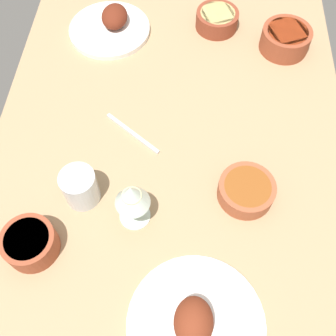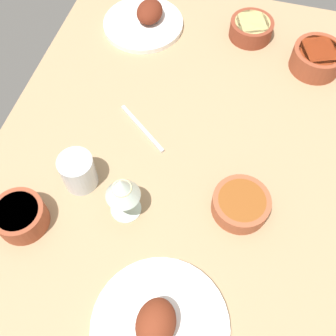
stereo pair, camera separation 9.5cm
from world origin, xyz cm
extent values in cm
cube|color=tan|center=(0.00, 0.00, 2.00)|extent=(140.00, 90.00, 4.00)
cylinder|color=white|center=(-34.34, -7.80, 4.80)|extent=(27.33, 27.33, 1.60)
ellipsoid|color=maroon|center=(-34.66, -7.13, 8.98)|extent=(9.52, 7.55, 7.34)
cylinder|color=white|center=(47.55, 20.80, 4.80)|extent=(24.13, 24.13, 1.60)
ellipsoid|color=#602314|center=(49.41, 19.19, 8.16)|extent=(9.82, 7.62, 5.56)
cylinder|color=brown|center=(44.06, -30.80, 7.25)|extent=(14.00, 14.00, 6.49)
cylinder|color=#9E3314|center=(44.06, -30.80, 9.99)|extent=(11.48, 11.48, 1.00)
cylinder|color=#A35133|center=(-4.95, -18.30, 6.29)|extent=(13.02, 13.02, 4.58)
cylinder|color=brown|center=(-4.95, -18.30, 8.08)|extent=(10.68, 10.68, 1.00)
cylinder|color=brown|center=(51.84, -11.23, 6.62)|extent=(12.58, 12.58, 5.23)
cylinder|color=#D6BC70|center=(51.84, -11.23, 8.73)|extent=(10.31, 10.31, 1.00)
cylinder|color=brown|center=(-20.94, 27.78, 7.06)|extent=(11.44, 11.44, 6.11)
cylinder|color=#4C192D|center=(-20.94, 27.78, 9.61)|extent=(9.38, 9.38, 1.00)
cylinder|color=silver|center=(-11.97, 6.67, 4.25)|extent=(7.00, 7.00, 0.50)
cylinder|color=silver|center=(-11.97, 6.67, 8.00)|extent=(1.00, 1.00, 7.00)
cone|color=silver|center=(-11.97, 6.67, 14.75)|extent=(7.60, 7.60, 6.50)
cylinder|color=beige|center=(-11.97, 6.67, 13.30)|extent=(4.18, 4.18, 2.80)
cylinder|color=silver|center=(-7.77, 19.21, 8.55)|extent=(8.00, 8.00, 9.10)
cube|color=silver|center=(10.51, 9.77, 4.40)|extent=(11.48, 14.62, 0.80)
camera|label=1|loc=(-47.51, -3.19, 88.39)|focal=42.91mm
camera|label=2|loc=(-45.94, -12.56, 88.39)|focal=42.91mm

